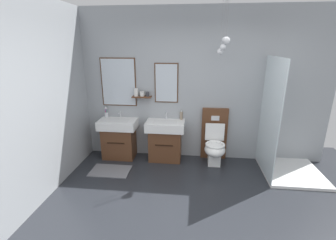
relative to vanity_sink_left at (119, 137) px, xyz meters
name	(u,v)px	position (x,y,z in m)	size (l,w,h in m)	color
ground_plane	(199,233)	(1.53, -1.81, -0.46)	(5.81, 5.45, 0.10)	#23262B
wall_back	(200,86)	(1.52, 0.25, 0.98)	(4.61, 0.57, 2.76)	#999EA3
wall_left	(3,114)	(-0.71, -1.81, 0.97)	(0.12, 4.25, 2.76)	#999EA3
bath_mat	(110,171)	(0.00, -0.58, -0.40)	(0.68, 0.44, 0.01)	slate
vanity_sink_left	(119,137)	(0.00, 0.00, 0.00)	(0.71, 0.46, 0.76)	#56331E
tap_on_left_sink	(120,114)	(0.00, 0.16, 0.43)	(0.03, 0.13, 0.11)	silver
vanity_sink_right	(165,139)	(0.90, 0.00, 0.00)	(0.71, 0.46, 0.76)	#56331E
tap_on_right_sink	(166,115)	(0.90, 0.16, 0.43)	(0.03, 0.13, 0.11)	silver
toilet	(214,143)	(1.82, -0.01, -0.03)	(0.48, 0.62, 1.00)	#56331E
toothbrush_cup	(106,114)	(-0.28, 0.15, 0.41)	(0.07, 0.07, 0.21)	silver
soap_dispenser	(181,115)	(1.19, 0.16, 0.43)	(0.06, 0.06, 0.18)	gray
shower_tray	(283,151)	(2.94, -0.30, -0.01)	(0.97, 1.02, 1.95)	white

